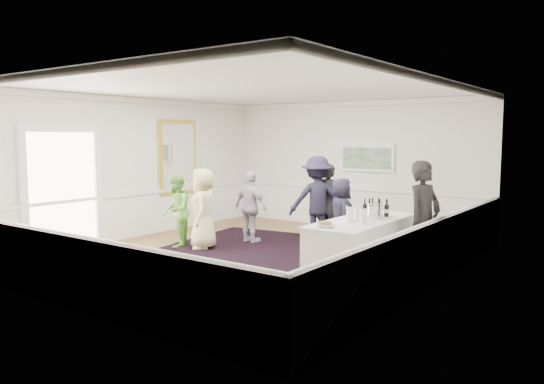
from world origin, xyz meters
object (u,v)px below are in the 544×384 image
Objects in this scene: guest_lilac at (251,207)px; nut_bowl at (325,224)px; serving_table at (362,250)px; bartender at (424,220)px; guest_dark_a at (317,200)px; ice_bucket at (374,211)px; guest_tan at (203,209)px; guest_navy at (341,214)px; guest_green at (176,210)px; guest_dark_b at (328,203)px.

nut_bowl is (3.19, -2.26, 0.24)m from guest_lilac.
serving_table is 1.25× the size of bartender.
guest_dark_a is 7.25× the size of ice_bucket.
guest_tan is 3.77m from nut_bowl.
guest_tan is at bearing 82.91° from guest_navy.
serving_table is 1.64× the size of guest_navy.
nut_bowl is at bearing 83.10° from guest_dark_a.
guest_green is 1.62m from guest_lilac.
guest_lilac is 1.70m from guest_dark_b.
serving_table is 1.09m from nut_bowl.
guest_tan is at bearing 11.54° from guest_dark_a.
serving_table is 0.65m from ice_bucket.
guest_lilac is at bearing 63.02° from guest_navy.
guest_navy is at bearing 81.75° from guest_green.
serving_table is 8.95× the size of nut_bowl.
guest_dark_b is at bearing 130.12° from serving_table.
nut_bowl is (3.58, -1.17, 0.19)m from guest_tan.
ice_bucket is at bearing 70.29° from serving_table.
guest_dark_b is at bearing -133.31° from guest_lilac.
guest_dark_b is 1.18× the size of guest_navy.
bartender reaches higher than guest_dark_b.
guest_dark_a reaches higher than guest_lilac.
bartender is 7.42× the size of ice_bucket.
guest_dark_b is (0.15, 0.21, -0.08)m from guest_dark_a.
guest_dark_b reaches higher than guest_lilac.
guest_tan reaches higher than guest_green.
guest_green is 3.04m from guest_dark_a.
nut_bowl is at bearing 107.26° from guest_dark_b.
guest_dark_a is at bearing 76.66° from bartender.
guest_lilac is 0.83× the size of guest_dark_a.
guest_lilac is 3.92m from nut_bowl.
guest_tan is 0.65m from guest_green.
guest_green is at bearing -177.66° from ice_bucket.
bartender is 1.25× the size of guest_green.
guest_dark_b is (1.32, 1.07, 0.09)m from guest_lilac.
guest_navy is (-1.38, 1.82, 0.24)m from serving_table.
serving_table is at bearing 118.04° from guest_dark_b.
guest_tan is 2.49m from guest_dark_a.
nut_bowl is (-0.92, -1.56, 0.05)m from bartender.
ice_bucket is (-0.69, -0.39, 0.13)m from bartender.
nut_bowl is (1.87, -3.33, 0.15)m from guest_dark_b.
guest_tan is at bearing 39.64° from guest_dark_b.
guest_green is at bearing 33.00° from guest_dark_b.
guest_green is 0.99× the size of guest_lilac.
guest_tan is 2.83m from guest_navy.
serving_table is at bearing -109.71° from ice_bucket.
guest_lilac is at bearing 162.38° from ice_bucket.
guest_lilac is at bearing 94.85° from bartender.
serving_table is at bearing 165.98° from guest_lilac.
nut_bowl is at bearing 162.87° from guest_navy.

